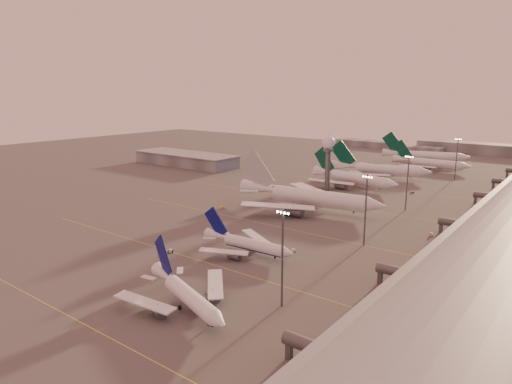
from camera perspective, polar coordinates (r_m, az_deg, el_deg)
The scene contains 24 objects.
ground at distance 154.40m, azimuth -15.06°, elevation -7.71°, with size 700.00×700.00×0.00m, color #4C4A4A.
taxiway_markings at distance 175.03m, azimuth 5.95°, elevation -4.90°, with size 180.00×185.25×0.02m.
hangar at distance 331.14m, azimuth -8.76°, elevation 4.12°, with size 82.00×27.00×8.50m.
radar_tower at distance 237.08m, azimuth 9.01°, elevation 4.83°, with size 6.40×6.40×31.10m.
mast_a at distance 111.63m, azimuth 3.31°, elevation -7.73°, with size 3.60×0.56×25.00m.
mast_b at distance 159.40m, azimuth 13.55°, elevation -1.81°, with size 3.60×0.56×25.00m.
mast_c at distance 211.39m, azimuth 18.40°, elevation 1.41°, with size 3.60×0.56×25.00m.
mast_d at distance 297.50m, azimuth 23.79°, elevation 4.07°, with size 3.60×0.56×25.00m.
distant_horizon at distance 430.23m, azimuth 21.85°, elevation 5.24°, with size 165.00×37.50×9.00m.
narrowbody_near at distance 115.72m, azimuth -8.66°, elevation -12.86°, with size 36.61×28.71×14.86m.
narrowbody_mid at distance 150.25m, azimuth -1.06°, elevation -6.69°, with size 35.57×28.36×13.89m.
widebody_white at distance 205.09m, azimuth 6.64°, elevation -1.05°, with size 70.76×56.46×24.90m.
greentail_a at distance 258.90m, azimuth 12.13°, elevation 1.45°, with size 55.52×44.48×20.29m.
greentail_b at distance 288.24m, azimuth 15.25°, elevation 2.48°, with size 59.93×47.81×22.19m.
greentail_c at distance 328.76m, azimuth 21.02°, elevation 3.20°, with size 52.85×42.67×19.19m.
greentail_d at distance 359.02m, azimuth 20.37°, elevation 4.07°, with size 60.10×47.88×22.38m.
gsv_catering_a at distance 102.06m, azimuth 5.34°, elevation -17.20°, with size 4.97×3.54×3.73m.
gsv_tug_mid at distance 154.36m, azimuth -10.64°, elevation -7.26°, with size 4.29×4.51×1.12m.
gsv_truck_b at distance 152.08m, azimuth 4.85°, elevation -7.13°, with size 6.32×3.82×2.40m.
gsv_truck_c at distance 206.99m, azimuth -4.13°, elevation -1.78°, with size 4.45×5.58×2.17m.
gsv_catering_b at distance 179.90m, azimuth 21.17°, elevation -4.46°, with size 6.01×3.53×4.62m.
gsv_tug_far at distance 213.83m, azimuth 7.55°, elevation -1.57°, with size 3.30×3.53×0.87m.
gsv_truck_d at distance 255.27m, azimuth 2.39°, elevation 0.99°, with size 3.43×5.37×2.04m.
gsv_tug_hangar at distance 251.06m, azimuth 18.95°, elevation -0.02°, with size 3.76×2.71×0.97m.
Camera 1 is at (116.26, -86.95, 52.56)m, focal length 32.00 mm.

